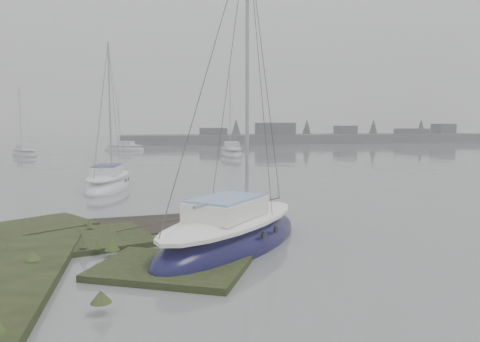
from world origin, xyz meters
name	(u,v)px	position (x,y,z in m)	size (l,w,h in m)	color
ground	(148,162)	(0.00, 30.00, 0.00)	(160.00, 160.00, 0.00)	slate
far_shoreline	(314,138)	(26.84, 61.90, 0.85)	(60.00, 8.00, 4.15)	#4C4F51
sailboat_main	(232,238)	(2.32, 1.28, 0.30)	(6.17, 6.66, 9.67)	#0E0D35
sailboat_white	(109,184)	(-2.09, 13.99, 0.26)	(2.86, 6.18, 8.40)	white
sailboat_far_a	(24,153)	(-12.60, 40.14, 0.24)	(4.34, 5.59, 7.69)	#9FA3A8
sailboat_far_b	(231,153)	(8.46, 36.10, 0.29)	(2.50, 6.67, 9.26)	#A9ADB3
sailboat_far_c	(125,149)	(-2.85, 47.14, 0.23)	(5.40, 3.68, 7.28)	silver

